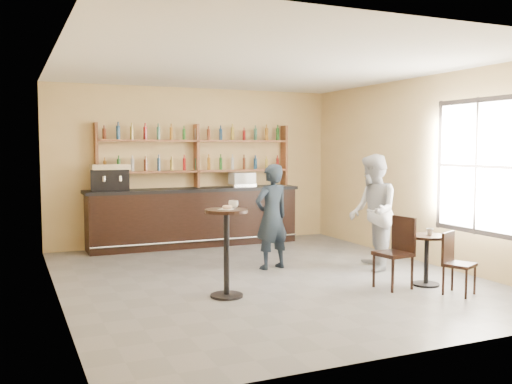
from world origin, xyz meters
name	(u,v)px	position (x,y,z in m)	size (l,w,h in m)	color
floor	(265,277)	(0.00, 0.00, 0.00)	(7.00, 7.00, 0.00)	slate
ceiling	(265,66)	(0.00, 0.00, 3.20)	(7.00, 7.00, 0.00)	white
wall_back	(195,166)	(0.00, 3.50, 1.60)	(7.00, 7.00, 0.00)	#D4B478
wall_front	(419,188)	(0.00, -3.50, 1.60)	(7.00, 7.00, 0.00)	#D4B478
wall_left	(55,177)	(-3.00, 0.00, 1.60)	(7.00, 7.00, 0.00)	#D4B478
wall_right	(424,170)	(3.00, 0.00, 1.60)	(7.00, 7.00, 0.00)	#D4B478
window_pane	(476,166)	(2.99, -1.20, 1.70)	(2.00, 2.00, 0.00)	white
window_frame	(476,166)	(2.99, -1.20, 1.70)	(0.04, 1.70, 2.10)	black
shelf_unit	(197,156)	(0.00, 3.37, 1.81)	(4.00, 0.26, 1.40)	brown
liquor_bottles	(197,148)	(0.00, 3.37, 1.98)	(3.68, 0.10, 1.00)	#8C5919
bar_counter	(194,217)	(-0.13, 3.15, 0.58)	(4.32, 0.84, 1.17)	black
espresso_machine	(110,177)	(-1.78, 3.15, 1.42)	(0.70, 0.45, 0.50)	black
pastry_case	(242,180)	(0.91, 3.15, 1.32)	(0.49, 0.39, 0.29)	silver
pedestal_table	(227,253)	(-0.94, -0.82, 0.59)	(0.57, 0.57, 1.17)	black
napkin	(226,209)	(-0.94, -0.82, 1.18)	(0.17, 0.17, 0.00)	white
donut	(227,207)	(-0.93, -0.83, 1.20)	(0.13, 0.13, 0.05)	#C58148
cup_pedestal	(233,204)	(-0.80, -0.72, 1.23)	(0.13, 0.13, 0.10)	white
man_main	(272,217)	(0.37, 0.55, 0.86)	(0.63, 0.41, 1.72)	black
cafe_table	(426,260)	(1.93, -1.38, 0.37)	(0.58, 0.58, 0.73)	black
cup_cafe	(430,232)	(1.98, -1.38, 0.78)	(0.10, 0.10, 0.09)	white
chair_west	(393,253)	(1.38, -1.33, 0.51)	(0.44, 0.44, 1.01)	black
chair_south	(459,264)	(1.98, -1.98, 0.42)	(0.36, 0.36, 0.84)	black
patron_second	(373,212)	(1.84, -0.17, 0.94)	(0.92, 0.71, 1.88)	#A1A2A6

